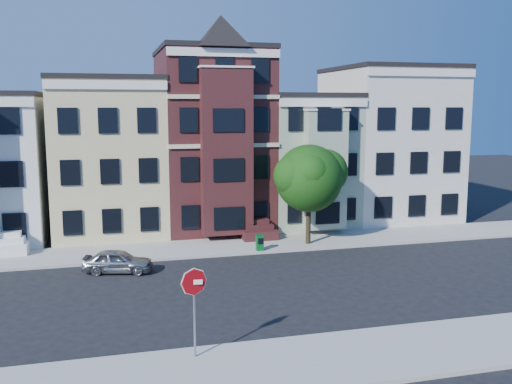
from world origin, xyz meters
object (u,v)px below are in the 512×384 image
object	(u,v)px
parked_car	(118,261)
newspaper_box	(260,243)
stop_sign	(194,307)
street_tree	(309,183)

from	to	relation	value
parked_car	newspaper_box	world-z (taller)	parked_car
parked_car	stop_sign	bearing A→B (deg)	-154.31
street_tree	stop_sign	world-z (taller)	street_tree
street_tree	stop_sign	bearing A→B (deg)	-123.01
newspaper_box	stop_sign	bearing A→B (deg)	-110.01
stop_sign	street_tree	bearing A→B (deg)	62.57
street_tree	newspaper_box	xyz separation A→B (m)	(-3.29, -0.89, -3.26)
street_tree	parked_car	size ratio (longest dim) A/B	2.12
street_tree	stop_sign	distance (m)	16.79
street_tree	newspaper_box	size ratio (longest dim) A/B	8.03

